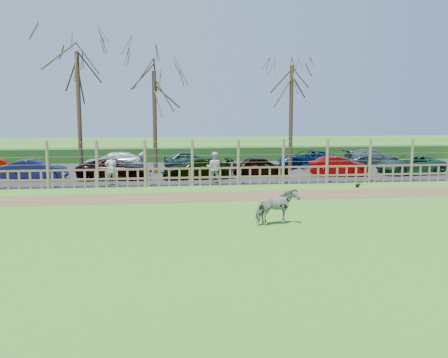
{
  "coord_description": "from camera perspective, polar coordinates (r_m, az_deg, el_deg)",
  "views": [
    {
      "loc": [
        -1.74,
        -18.61,
        4.0
      ],
      "look_at": [
        1.0,
        2.5,
        1.1
      ],
      "focal_mm": 40.0,
      "sensor_mm": 36.0,
      "label": 1
    }
  ],
  "objects": [
    {
      "name": "car_5",
      "position": [
        31.55,
        12.96,
        1.44
      ],
      "size": [
        3.75,
        1.64,
        1.2
      ],
      "primitive_type": "imported",
      "rotation": [
        0.0,
        0.0,
        1.47
      ],
      "color": "#810405",
      "rests_on": "asphalt"
    },
    {
      "name": "car_2",
      "position": [
        29.89,
        -12.4,
        1.12
      ],
      "size": [
        4.45,
        2.28,
        1.2
      ],
      "primitive_type": "imported",
      "rotation": [
        0.0,
        0.0,
        1.5
      ],
      "color": "black",
      "rests_on": "asphalt"
    },
    {
      "name": "crow",
      "position": [
        27.3,
        15.02,
        -0.71
      ],
      "size": [
        0.27,
        0.2,
        0.22
      ],
      "color": "black",
      "rests_on": "ground"
    },
    {
      "name": "tree_left",
      "position": [
        31.51,
        -16.35,
        10.38
      ],
      "size": [
        4.8,
        4.8,
        7.88
      ],
      "color": "#3D2B1E",
      "rests_on": "ground"
    },
    {
      "name": "car_10",
      "position": [
        34.94,
        -4.01,
        2.22
      ],
      "size": [
        3.66,
        1.8,
        1.2
      ],
      "primitive_type": "imported",
      "rotation": [
        0.0,
        0.0,
        1.68
      ],
      "color": "#224538",
      "rests_on": "asphalt"
    },
    {
      "name": "tree_mid",
      "position": [
        32.12,
        -7.96,
        9.23
      ],
      "size": [
        4.8,
        4.8,
        6.83
      ],
      "color": "#3D2B1E",
      "rests_on": "ground"
    },
    {
      "name": "car_12",
      "position": [
        36.13,
        9.52,
        2.31
      ],
      "size": [
        4.49,
        2.4,
        1.2
      ],
      "primitive_type": "imported",
      "rotation": [
        0.0,
        0.0,
        4.81
      ],
      "color": "#061E4D",
      "rests_on": "asphalt"
    },
    {
      "name": "car_1",
      "position": [
        30.76,
        -20.82,
        0.97
      ],
      "size": [
        3.66,
        1.31,
        1.2
      ],
      "primitive_type": "imported",
      "rotation": [
        0.0,
        0.0,
        1.58
      ],
      "color": "#151746",
      "rests_on": "asphalt"
    },
    {
      "name": "car_13",
      "position": [
        38.33,
        16.59,
        2.4
      ],
      "size": [
        4.16,
        1.73,
        1.2
      ],
      "primitive_type": "imported",
      "rotation": [
        0.0,
        0.0,
        1.58
      ],
      "color": "#4E5A5C",
      "rests_on": "asphalt"
    },
    {
      "name": "visitor_a",
      "position": [
        27.5,
        -12.78,
        1.09
      ],
      "size": [
        0.69,
        0.51,
        1.72
      ],
      "primitive_type": "imported",
      "rotation": [
        0.0,
        0.0,
        3.31
      ],
      "color": "beige",
      "rests_on": "asphalt"
    },
    {
      "name": "tree_right",
      "position": [
        33.79,
        7.71,
        9.79
      ],
      "size": [
        4.8,
        4.8,
        7.35
      ],
      "color": "#3D2B1E",
      "rests_on": "ground"
    },
    {
      "name": "asphalt",
      "position": [
        33.39,
        -4.36,
        0.89
      ],
      "size": [
        44.0,
        13.0,
        0.04
      ],
      "primitive_type": "cube",
      "color": "#232326",
      "rests_on": "ground"
    },
    {
      "name": "car_3",
      "position": [
        29.56,
        -3.09,
        1.21
      ],
      "size": [
        4.22,
        1.89,
        1.2
      ],
      "primitive_type": "imported",
      "rotation": [
        0.0,
        0.0,
        4.76
      ],
      "color": "black",
      "rests_on": "asphalt"
    },
    {
      "name": "zebra",
      "position": [
        17.74,
        6.06,
        -3.19
      ],
      "size": [
        1.67,
        1.13,
        1.29
      ],
      "primitive_type": "imported",
      "rotation": [
        0.0,
        0.0,
        1.88
      ],
      "color": "gray",
      "rests_on": "ground"
    },
    {
      "name": "dirt_strip",
      "position": [
        23.52,
        -3.05,
        -2.03
      ],
      "size": [
        34.0,
        2.8,
        0.01
      ],
      "primitive_type": "cube",
      "color": "brown",
      "rests_on": "ground"
    },
    {
      "name": "ground",
      "position": [
        19.12,
        -2.01,
        -4.32
      ],
      "size": [
        120.0,
        120.0,
        0.0
      ],
      "primitive_type": "plane",
      "color": "#60A931",
      "rests_on": "ground"
    },
    {
      "name": "car_6",
      "position": [
        33.69,
        20.48,
        1.54
      ],
      "size": [
        4.49,
        2.4,
        1.2
      ],
      "primitive_type": "imported",
      "rotation": [
        0.0,
        0.0,
        4.81
      ],
      "color": "#1C4730",
      "rests_on": "asphalt"
    },
    {
      "name": "hedge",
      "position": [
        40.3,
        -4.9,
        2.81
      ],
      "size": [
        46.0,
        2.0,
        1.1
      ],
      "primitive_type": "cube",
      "color": "#1E4716",
      "rests_on": "ground"
    },
    {
      "name": "car_4",
      "position": [
        30.62,
        4.23,
        1.43
      ],
      "size": [
        3.56,
        1.51,
        1.2
      ],
      "primitive_type": "imported",
      "rotation": [
        0.0,
        0.0,
        1.54
      ],
      "color": "black",
      "rests_on": "asphalt"
    },
    {
      "name": "visitor_b",
      "position": [
        27.66,
        -1.15,
        1.32
      ],
      "size": [
        0.99,
        0.86,
        1.72
      ],
      "primitive_type": "imported",
      "rotation": [
        0.0,
        0.0,
        2.85
      ],
      "color": "silver",
      "rests_on": "asphalt"
    },
    {
      "name": "car_9",
      "position": [
        34.81,
        -12.5,
        2.03
      ],
      "size": [
        4.26,
        2.01,
        1.2
      ],
      "primitive_type": "imported",
      "rotation": [
        0.0,
        0.0,
        4.63
      ],
      "color": "#B6BEC0",
      "rests_on": "asphalt"
    },
    {
      "name": "fence",
      "position": [
        26.86,
        -3.63,
        0.91
      ],
      "size": [
        30.16,
        0.16,
        2.5
      ],
      "color": "brown",
      "rests_on": "ground"
    }
  ]
}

